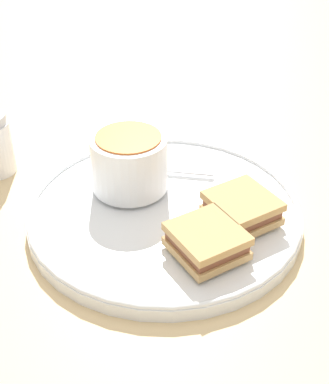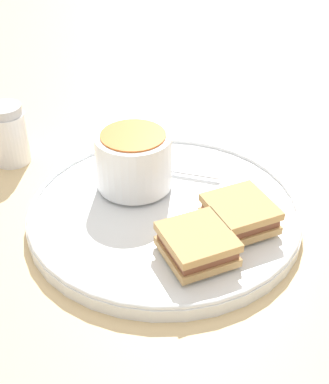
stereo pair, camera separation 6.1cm
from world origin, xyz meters
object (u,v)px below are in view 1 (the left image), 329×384
Objects in this scene: sandwich_half_near at (207,241)px; spoon at (148,167)px; sandwich_half_far at (242,208)px; soup_bowl at (129,162)px.

spoon is at bearing 30.75° from sandwich_half_near.
sandwich_half_near and sandwich_half_far have the same top height.
soup_bowl reaches higher than spoon.
soup_bowl reaches higher than sandwich_half_near.
soup_bowl is at bearing 70.29° from spoon.
sandwich_half_near is at bearing -136.33° from soup_bowl.
soup_bowl is 0.95× the size of sandwich_half_near.
spoon is at bearing 55.19° from sandwich_half_far.
soup_bowl is at bearing 43.67° from sandwich_half_near.
sandwich_half_near is at bearing 121.59° from spoon.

